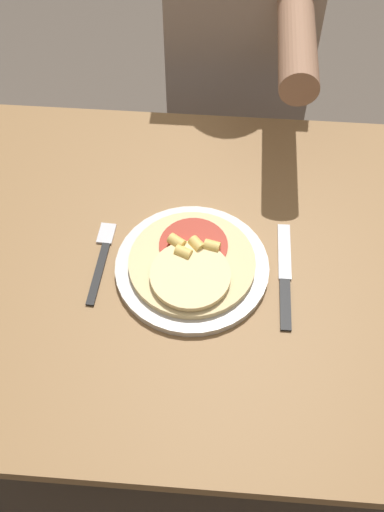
# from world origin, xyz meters

# --- Properties ---
(ground_plane) EXTENTS (8.00, 8.00, 0.00)m
(ground_plane) POSITION_xyz_m (0.00, 0.00, 0.00)
(ground_plane) COLOR brown
(dining_table) EXTENTS (1.20, 0.77, 0.76)m
(dining_table) POSITION_xyz_m (0.00, 0.00, 0.64)
(dining_table) COLOR olive
(dining_table) RESTS_ON ground_plane
(plate) EXTENTS (0.27, 0.27, 0.01)m
(plate) POSITION_xyz_m (0.01, -0.02, 0.77)
(plate) COLOR beige
(plate) RESTS_ON dining_table
(pizza) EXTENTS (0.22, 0.22, 0.04)m
(pizza) POSITION_xyz_m (0.01, -0.02, 0.78)
(pizza) COLOR #E0C689
(pizza) RESTS_ON plate
(fork) EXTENTS (0.03, 0.18, 0.00)m
(fork) POSITION_xyz_m (-0.15, -0.00, 0.76)
(fork) COLOR black
(fork) RESTS_ON dining_table
(knife) EXTENTS (0.02, 0.22, 0.00)m
(knife) POSITION_xyz_m (0.17, -0.02, 0.76)
(knife) COLOR black
(knife) RESTS_ON dining_table
(person_diner) EXTENTS (0.33, 0.52, 1.28)m
(person_diner) POSITION_xyz_m (0.08, 0.63, 0.75)
(person_diner) COLOR #2D2D38
(person_diner) RESTS_ON ground_plane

